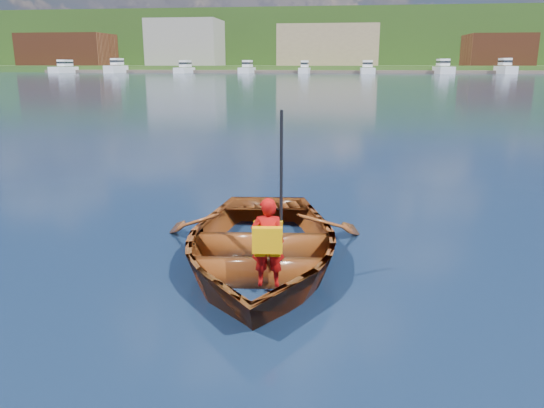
{
  "coord_description": "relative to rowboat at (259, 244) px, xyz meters",
  "views": [
    {
      "loc": [
        -0.03,
        -5.61,
        2.62
      ],
      "look_at": [
        -0.89,
        1.0,
        0.85
      ],
      "focal_mm": 35.0,
      "sensor_mm": 36.0,
      "label": 1
    }
  ],
  "objects": [
    {
      "name": "child_paddler",
      "position": [
        0.24,
        -0.88,
        0.35
      ],
      "size": [
        0.41,
        0.37,
        2.03
      ],
      "color": "#B70B0A",
      "rests_on": "ground"
    },
    {
      "name": "ground",
      "position": [
        1.06,
        -1.0,
        -0.3
      ],
      "size": [
        600.0,
        600.0,
        0.0
      ],
      "color": "#0E2947",
      "rests_on": "ground"
    },
    {
      "name": "dock",
      "position": [
        -7.27,
        147.0,
        0.1
      ],
      "size": [
        160.03,
        5.64,
        0.8
      ],
      "color": "brown",
      "rests_on": "ground"
    },
    {
      "name": "marina_yachts",
      "position": [
        -8.74,
        142.33,
        1.04
      ],
      "size": [
        142.94,
        13.26,
        4.31
      ],
      "color": "white",
      "rests_on": "ground"
    },
    {
      "name": "waterfront_buildings",
      "position": [
        -6.67,
        164.0,
        7.45
      ],
      "size": [
        202.0,
        16.0,
        14.0
      ],
      "color": "maroon",
      "rests_on": "ground"
    },
    {
      "name": "hillside_trees",
      "position": [
        -16.62,
        227.05,
        15.57
      ],
      "size": [
        305.6,
        86.89,
        24.96
      ],
      "color": "#382314",
      "rests_on": "ground"
    },
    {
      "name": "rowboat",
      "position": [
        0.0,
        0.0,
        0.0
      ],
      "size": [
        3.5,
        4.6,
        0.89
      ],
      "color": "brown",
      "rests_on": "ground"
    },
    {
      "name": "shoreline",
      "position": [
        1.06,
        235.61,
        10.02
      ],
      "size": [
        400.0,
        140.0,
        22.0
      ],
      "color": "#405B23",
      "rests_on": "ground"
    }
  ]
}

